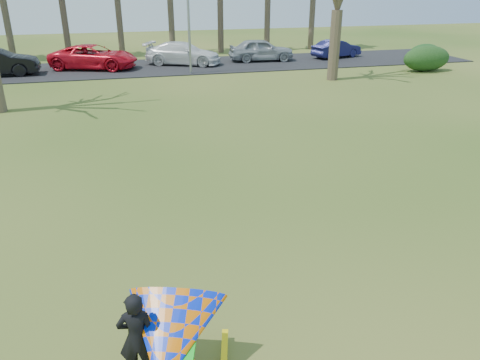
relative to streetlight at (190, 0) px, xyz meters
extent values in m
plane|color=#1E4C10|center=(-2.16, -22.00, -4.46)|extent=(100.00, 100.00, 0.00)
cube|color=black|center=(-2.16, 3.00, -4.43)|extent=(46.00, 7.00, 0.06)
cylinder|color=#493C2C|center=(7.84, -4.00, -2.47)|extent=(0.64, 0.64, 3.99)
cylinder|color=gray|center=(-0.16, 0.00, -0.46)|extent=(0.16, 0.16, 8.00)
ellipsoid|color=#193B15|center=(15.03, -2.91, -3.64)|extent=(3.30, 1.50, 1.65)
ellipsoid|color=#153B16|center=(16.60, -0.50, -3.75)|extent=(2.57, 1.21, 1.43)
imported|color=red|center=(-6.14, 3.22, -3.61)|extent=(6.23, 4.37, 1.58)
imported|color=white|center=(-0.11, 3.45, -3.64)|extent=(5.69, 4.16, 1.53)
imported|color=#969DA3|center=(5.67, 3.58, -3.60)|extent=(4.83, 2.23, 1.60)
imported|color=#1B1C52|center=(11.74, 3.65, -3.75)|extent=(4.23, 2.54, 1.32)
imported|color=black|center=(-4.92, -24.53, -3.70)|extent=(0.61, 0.44, 1.53)
cone|color=#0425DA|center=(-4.47, -24.78, -3.61)|extent=(2.13, 2.39, 2.02)
cube|color=#0CBF19|center=(-4.35, -24.86, -3.66)|extent=(0.62, 0.60, 0.24)
camera|label=1|loc=(-4.83, -30.12, 1.13)|focal=35.00mm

